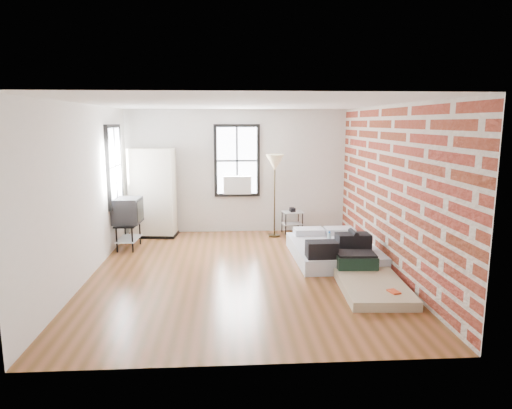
{
  "coord_description": "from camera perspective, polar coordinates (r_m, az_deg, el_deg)",
  "views": [
    {
      "loc": [
        -0.22,
        -7.4,
        2.51
      ],
      "look_at": [
        0.27,
        0.3,
        1.11
      ],
      "focal_mm": 32.0,
      "sensor_mm": 36.0,
      "label": 1
    }
  ],
  "objects": [
    {
      "name": "side_table",
      "position": [
        10.45,
        4.55,
        -1.48
      ],
      "size": [
        0.5,
        0.43,
        0.59
      ],
      "rotation": [
        0.0,
        0.0,
        0.16
      ],
      "color": "black",
      "rests_on": "ground"
    },
    {
      "name": "tv_stand",
      "position": [
        9.44,
        -15.73,
        -0.96
      ],
      "size": [
        0.55,
        0.75,
        1.03
      ],
      "rotation": [
        0.0,
        0.0,
        -0.05
      ],
      "color": "black",
      "rests_on": "ground"
    },
    {
      "name": "floor_lamp",
      "position": [
        9.96,
        2.37,
        4.8
      ],
      "size": [
        0.39,
        0.39,
        1.82
      ],
      "color": "#302510",
      "rests_on": "ground"
    },
    {
      "name": "ground",
      "position": [
        7.82,
        -1.82,
        -8.48
      ],
      "size": [
        6.0,
        6.0,
        0.0
      ],
      "primitive_type": "plane",
      "color": "#583617",
      "rests_on": "ground"
    },
    {
      "name": "room_shell",
      "position": [
        7.82,
        -0.28,
        4.57
      ],
      "size": [
        5.02,
        6.02,
        2.8
      ],
      "color": "silver",
      "rests_on": "ground"
    },
    {
      "name": "mattress_main",
      "position": [
        8.65,
        9.71,
        -5.54
      ],
      "size": [
        1.54,
        2.05,
        0.65
      ],
      "rotation": [
        0.0,
        0.0,
        0.03
      ],
      "color": "silver",
      "rests_on": "ground"
    },
    {
      "name": "mattress_bare",
      "position": [
        7.4,
        13.72,
        -8.94
      ],
      "size": [
        1.03,
        1.83,
        0.38
      ],
      "rotation": [
        0.0,
        0.0,
        -0.05
      ],
      "color": "tan",
      "rests_on": "ground"
    },
    {
      "name": "wardrobe",
      "position": [
        10.3,
        -12.75,
        1.41
      ],
      "size": [
        1.04,
        0.66,
        1.95
      ],
      "rotation": [
        0.0,
        0.0,
        -0.1
      ],
      "color": "black",
      "rests_on": "ground"
    }
  ]
}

